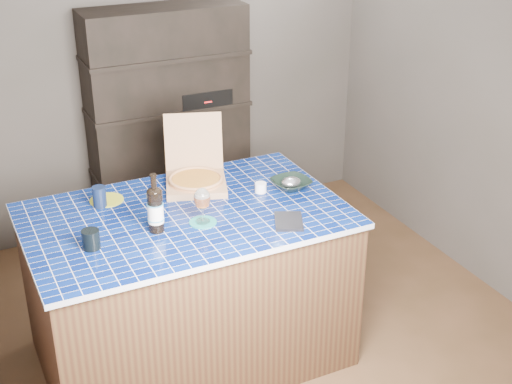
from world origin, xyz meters
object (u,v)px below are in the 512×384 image
kitchen_island (189,286)px  dvd_case (289,221)px  pizza_box (196,177)px  bowl (291,184)px  mead_bottle (155,209)px  wine_glass (202,199)px

kitchen_island → dvd_case: size_ratio=8.51×
kitchen_island → pizza_box: bearing=58.9°
bowl → mead_bottle: bearing=-169.5°
kitchen_island → pizza_box: (0.18, 0.32, 0.54)m
pizza_box → mead_bottle: bearing=-113.3°
pizza_box → wine_glass: (-0.14, -0.46, 0.09)m
kitchen_island → wine_glass: 0.65m
pizza_box → dvd_case: bearing=-48.0°
kitchen_island → bowl: 0.86m
wine_glass → bowl: wine_glass is taller
wine_glass → kitchen_island: bearing=108.7°
mead_bottle → bowl: 0.92m
pizza_box → dvd_case: size_ratio=2.48×
dvd_case → pizza_box: bearing=137.7°
kitchen_island → pizza_box: size_ratio=3.43×
pizza_box → bowl: size_ratio=2.30×
kitchen_island → dvd_case: 0.77m
dvd_case → wine_glass: bearing=179.1°
wine_glass → dvd_case: wine_glass is taller
mead_bottle → bowl: (0.90, 0.17, -0.10)m
bowl → kitchen_island: bearing=-176.6°
kitchen_island → wine_glass: wine_glass is taller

